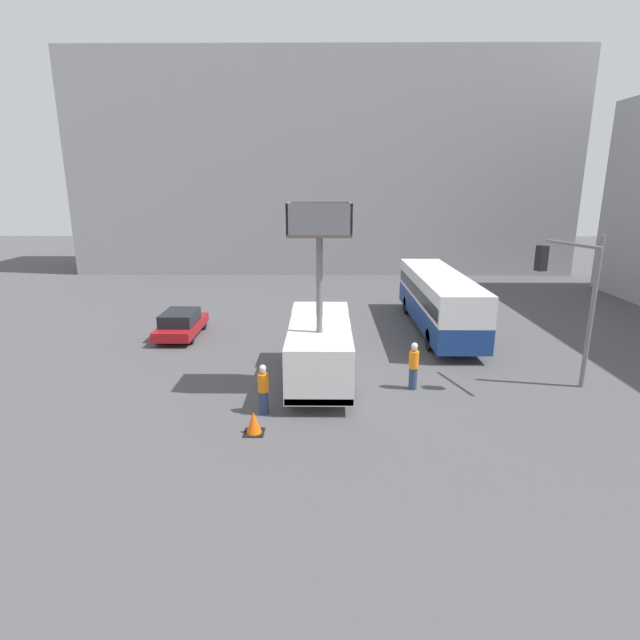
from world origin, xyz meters
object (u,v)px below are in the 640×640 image
object	(u,v)px
road_worker_near_truck	(263,389)
city_bus	(438,297)
traffic_cone_near_truck	(254,423)
traffic_light_pole	(575,289)
parked_car_curbside	(181,324)
road_worker_directing	(414,366)
utility_truck	(320,344)

from	to	relation	value
road_worker_near_truck	city_bus	bearing A→B (deg)	27.79
city_bus	traffic_cone_near_truck	size ratio (longest dim) A/B	15.51
city_bus	road_worker_near_truck	world-z (taller)	city_bus
city_bus	traffic_light_pole	xyz separation A→B (m)	(3.11, -8.36, 2.15)
traffic_light_pole	parked_car_curbside	size ratio (longest dim) A/B	1.38
traffic_light_pole	road_worker_near_truck	world-z (taller)	traffic_light_pole
traffic_light_pole	parked_car_curbside	bearing A→B (deg)	157.63
traffic_light_pole	parked_car_curbside	distance (m)	18.52
road_worker_near_truck	road_worker_directing	size ratio (longest dim) A/B	0.95
utility_truck	road_worker_near_truck	bearing A→B (deg)	-123.27
traffic_cone_near_truck	parked_car_curbside	size ratio (longest dim) A/B	0.17
traffic_light_pole	road_worker_near_truck	xyz separation A→B (m)	(-11.42, -2.20, -3.10)
utility_truck	traffic_light_pole	xyz separation A→B (m)	(9.49, -0.75, 2.41)
parked_car_curbside	utility_truck	bearing A→B (deg)	-40.05
utility_truck	traffic_cone_near_truck	bearing A→B (deg)	-115.13
city_bus	road_worker_near_truck	size ratio (longest dim) A/B	6.46
road_worker_directing	city_bus	bearing A→B (deg)	122.03
traffic_cone_near_truck	parked_car_curbside	world-z (taller)	parked_car_curbside
parked_car_curbside	traffic_cone_near_truck	bearing A→B (deg)	-63.53
utility_truck	road_worker_directing	world-z (taller)	utility_truck
road_worker_near_truck	road_worker_directing	world-z (taller)	road_worker_directing
city_bus	road_worker_directing	world-z (taller)	city_bus
parked_car_curbside	road_worker_near_truck	bearing A→B (deg)	-59.26
road_worker_directing	parked_car_curbside	xyz separation A→B (m)	(-11.02, 6.91, -0.24)
parked_car_curbside	traffic_light_pole	bearing A→B (deg)	-22.37
utility_truck	city_bus	size ratio (longest dim) A/B	0.62
parked_car_curbside	road_worker_directing	bearing A→B (deg)	-32.12
utility_truck	parked_car_curbside	size ratio (longest dim) A/B	1.65
traffic_cone_near_truck	road_worker_near_truck	bearing A→B (deg)	84.41
traffic_light_pole	traffic_cone_near_truck	bearing A→B (deg)	-162.35
utility_truck	traffic_light_pole	bearing A→B (deg)	-4.50
road_worker_near_truck	traffic_cone_near_truck	bearing A→B (deg)	-119.57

